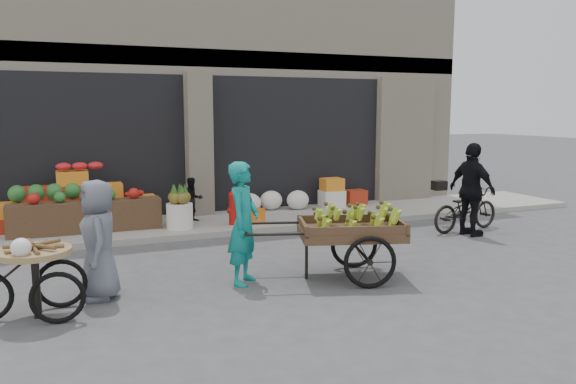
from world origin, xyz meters
name	(u,v)px	position (x,y,z in m)	size (l,w,h in m)	color
ground	(282,280)	(0.00, 0.00, 0.00)	(80.00, 80.00, 0.00)	#424244
sidewalk	(211,224)	(0.00, 4.10, 0.06)	(18.00, 2.20, 0.12)	gray
building	(171,75)	(0.00, 8.03, 3.37)	(14.00, 6.45, 7.00)	beige
fruit_display	(84,200)	(-2.48, 4.38, 0.67)	(3.10, 1.12, 1.24)	#A62C17
pineapple_bin	(180,216)	(-0.75, 3.60, 0.37)	(0.52, 0.52, 0.50)	silver
fire_hydrant	(234,206)	(0.35, 3.55, 0.50)	(0.22, 0.22, 0.71)	#A5140F
orange_bucket	(258,216)	(0.85, 3.50, 0.27)	(0.32, 0.32, 0.30)	orange
right_bay_goods	(311,196)	(2.61, 4.70, 0.41)	(3.35, 0.60, 0.70)	silver
seated_person	(193,200)	(-0.35, 4.20, 0.58)	(0.45, 0.35, 0.93)	black
banana_cart	(347,227)	(0.91, -0.26, 0.76)	(2.68, 1.67, 1.05)	brown
vendor_woman	(244,223)	(-0.56, 0.07, 0.87)	(0.63, 0.42, 1.74)	#10807A
tricycle_cart	(35,272)	(-3.25, -0.28, 0.57)	(1.44, 0.91, 0.95)	#9E7F51
vendor_grey	(98,240)	(-2.49, 0.18, 0.78)	(0.77, 0.50, 1.57)	slate
bicycle	(465,209)	(4.70, 1.71, 0.45)	(0.60, 1.72, 0.90)	black
cyclist	(472,190)	(4.50, 1.31, 0.91)	(1.07, 0.45, 1.83)	black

